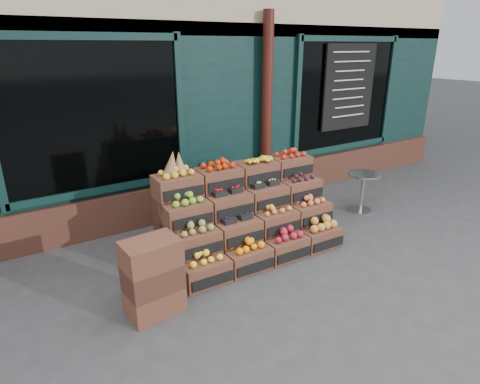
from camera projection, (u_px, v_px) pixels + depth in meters
ground at (283, 267)px, 5.13m from camera, size 60.00×60.00×0.00m
shop_facade at (134, 59)px, 8.34m from camera, size 12.00×6.24×4.80m
crate_display at (247, 218)px, 5.47m from camera, size 2.38×1.21×1.47m
spare_crates at (153, 278)px, 4.13m from camera, size 0.59×0.43×0.84m
bistro_table at (363, 188)px, 6.71m from camera, size 0.54×0.54×0.67m
shopkeeper at (108, 161)px, 6.30m from camera, size 0.72×0.48×1.92m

